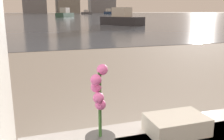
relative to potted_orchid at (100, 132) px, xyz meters
The scene contains 7 objects.
potted_orchid is the anchor object (origin of this frame).
towel_stack 0.39m from the potted_orchid, 11.05° to the left, with size 0.27×0.17×0.08m.
harbor_water 61.12m from the potted_orchid, 89.50° to the left, with size 180.00×110.00×0.01m.
harbor_boat_1 79.46m from the potted_orchid, 73.07° to the left, with size 1.62×4.54×1.70m.
harbor_boat_2 77.39m from the potted_orchid, 78.01° to the left, with size 2.73×3.75×1.34m.
harbor_boat_3 18.39m from the potted_orchid, 69.79° to the left, with size 2.74×3.64×1.31m.
harbor_boat_5 41.31m from the potted_orchid, 82.83° to the left, with size 3.42×4.21×1.54m.
Camera 1 is at (-0.75, 0.06, 1.08)m, focal length 40.00 mm.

